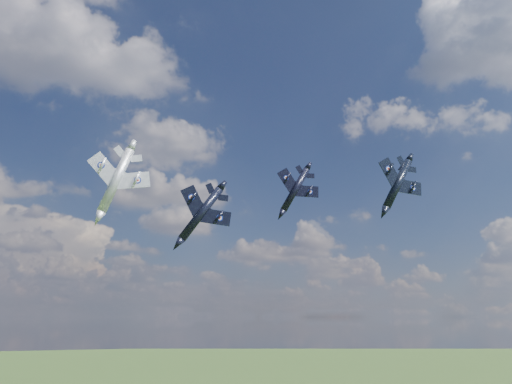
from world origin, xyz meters
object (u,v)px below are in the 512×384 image
object	(u,v)px
jet_high_navy	(295,190)
jet_right_navy	(398,184)
jet_lead_navy	(201,214)
jet_left_silver	(116,180)

from	to	relation	value
jet_high_navy	jet_right_navy	bearing A→B (deg)	-59.23
jet_lead_navy	jet_left_silver	size ratio (longest dim) A/B	0.97
jet_lead_navy	jet_high_navy	size ratio (longest dim) A/B	1.04
jet_right_navy	jet_high_navy	world-z (taller)	jet_high_navy
jet_lead_navy	jet_high_navy	bearing A→B (deg)	35.08
jet_lead_navy	jet_right_navy	distance (m)	34.33
jet_lead_navy	jet_right_navy	world-z (taller)	jet_right_navy
jet_lead_navy	jet_left_silver	bearing A→B (deg)	-164.97
jet_lead_navy	jet_right_navy	bearing A→B (deg)	-13.91
jet_left_silver	jet_right_navy	bearing A→B (deg)	-9.88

